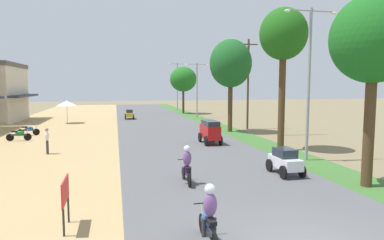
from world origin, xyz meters
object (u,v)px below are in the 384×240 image
at_px(pedestrian_on_shoulder, 47,139).
at_px(median_tree_second, 283,36).
at_px(utility_pole_near, 248,83).
at_px(median_tree_fourth, 183,79).
at_px(streetlamp_far, 177,83).
at_px(street_signboard, 65,194).
at_px(utility_pole_far, 282,86).
at_px(motorbike_foreground_rider, 209,216).
at_px(motorbike_ahead_second, 187,165).
at_px(car_sedan_yellow, 129,114).
at_px(car_van_red, 210,131).
at_px(car_hatchback_white, 285,160).
at_px(parked_motorbike_fourth, 29,130).
at_px(vendor_umbrella, 67,103).
at_px(median_tree_nearest, 374,40).
at_px(streetlamp_mid, 197,86).
at_px(parked_motorbike_third, 19,134).
at_px(median_tree_third, 231,64).
at_px(streetlamp_near, 309,75).

distance_m(pedestrian_on_shoulder, median_tree_second, 16.16).
xyz_separation_m(median_tree_second, utility_pole_near, (2.02, 10.83, -2.84)).
distance_m(median_tree_fourth, streetlamp_far, 7.24).
xyz_separation_m(street_signboard, utility_pole_near, (14.10, 20.99, 3.44)).
height_order(utility_pole_far, motorbike_foreground_rider, utility_pole_far).
relative_size(motorbike_foreground_rider, motorbike_ahead_second, 1.00).
xyz_separation_m(median_tree_second, car_sedan_yellow, (-8.92, 23.00, -6.64)).
height_order(motorbike_foreground_rider, motorbike_ahead_second, same).
bearing_deg(streetlamp_far, car_van_red, -96.38).
distance_m(car_hatchback_white, car_sedan_yellow, 29.62).
height_order(parked_motorbike_fourth, motorbike_ahead_second, motorbike_ahead_second).
bearing_deg(vendor_umbrella, utility_pole_far, -35.01).
distance_m(street_signboard, streetlamp_far, 49.16).
xyz_separation_m(median_tree_nearest, utility_pole_near, (2.47, 19.25, -1.50)).
distance_m(vendor_umbrella, streetlamp_mid, 16.21).
xyz_separation_m(street_signboard, median_tree_nearest, (11.63, 1.75, 4.93)).
bearing_deg(parked_motorbike_third, pedestrian_on_shoulder, -62.30).
height_order(median_tree_third, motorbike_foreground_rider, median_tree_third).
xyz_separation_m(median_tree_nearest, car_hatchback_white, (-2.43, 2.42, -5.30)).
height_order(median_tree_nearest, median_tree_fourth, median_tree_nearest).
xyz_separation_m(parked_motorbike_third, motorbike_ahead_second, (10.10, -13.97, 0.30)).
xyz_separation_m(parked_motorbike_third, vendor_umbrella, (1.91, 12.09, 1.75)).
xyz_separation_m(median_tree_fourth, streetlamp_near, (0.40, -33.52, -0.36)).
distance_m(parked_motorbike_third, motorbike_foreground_rider, 21.79).
height_order(parked_motorbike_third, car_van_red, car_van_red).
relative_size(median_tree_fourth, motorbike_foreground_rider, 3.91).
bearing_deg(median_tree_nearest, streetlamp_near, 86.60).
bearing_deg(vendor_umbrella, streetlamp_far, 48.44).
bearing_deg(motorbike_foreground_rider, utility_pole_far, 57.70).
bearing_deg(pedestrian_on_shoulder, median_tree_second, -6.53).
relative_size(median_tree_third, median_tree_fourth, 1.18).
bearing_deg(car_van_red, streetlamp_mid, 79.10).
distance_m(vendor_umbrella, car_hatchback_white, 28.78).
xyz_separation_m(streetlamp_mid, streetlamp_far, (0.00, 14.40, 0.48)).
xyz_separation_m(median_tree_second, median_tree_third, (-0.40, 9.01, -1.19)).
xyz_separation_m(median_tree_third, utility_pole_near, (2.43, 1.81, -1.66)).
height_order(car_sedan_yellow, motorbike_ahead_second, motorbike_ahead_second).
height_order(vendor_umbrella, median_tree_third, median_tree_third).
bearing_deg(car_van_red, streetlamp_near, -59.00).
bearing_deg(car_van_red, median_tree_second, -37.40).
height_order(street_signboard, median_tree_second, median_tree_second).
xyz_separation_m(streetlamp_near, utility_pole_near, (2.17, 14.17, -0.31)).
xyz_separation_m(streetlamp_far, car_hatchback_white, (-2.74, -43.39, -3.95)).
bearing_deg(street_signboard, median_tree_second, 40.11).
distance_m(parked_motorbike_fourth, streetlamp_near, 22.80).
relative_size(parked_motorbike_fourth, street_signboard, 1.20).
distance_m(vendor_umbrella, median_tree_fourth, 18.85).
relative_size(vendor_umbrella, motorbike_ahead_second, 1.40).
bearing_deg(streetlamp_far, car_sedan_yellow, -121.37).
distance_m(parked_motorbike_third, vendor_umbrella, 12.36).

